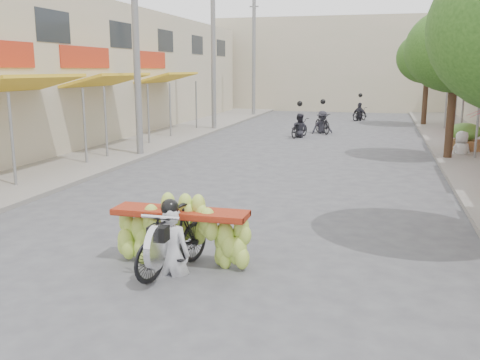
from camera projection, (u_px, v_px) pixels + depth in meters
name	position (u px, v px, depth m)	size (l,w,h in m)	color
ground	(124.00, 319.00, 6.88)	(120.00, 120.00, 0.00)	#4E4F53
sidewalk_left	(136.00, 143.00, 22.81)	(4.00, 60.00, 0.12)	gray
shophouse_row_left	(14.00, 73.00, 22.49)	(9.77, 40.00, 6.00)	#BCB194
far_building	(344.00, 65.00, 42.15)	(20.00, 6.00, 7.00)	#BCB194
utility_pole_mid	(136.00, 44.00, 18.77)	(0.60, 0.24, 8.00)	slate
utility_pole_far	(213.00, 52.00, 27.29)	(0.60, 0.24, 8.00)	slate
utility_pole_back	(254.00, 56.00, 35.81)	(0.60, 0.24, 8.00)	slate
street_tree_mid	(456.00, 50.00, 18.02)	(3.40, 3.40, 5.25)	#3A2719
street_tree_far	(428.00, 58.00, 29.38)	(3.40, 3.40, 5.25)	#3A2719
produce_crate_far	(465.00, 135.00, 20.34)	(1.20, 0.88, 1.16)	brown
banana_motorbike	(175.00, 228.00, 8.45)	(2.22, 1.92, 2.01)	black
pedestrian	(463.00, 131.00, 19.37)	(0.96, 0.80, 1.67)	silver
bg_motorbike_a	(299.00, 121.00, 25.06)	(0.99, 1.67, 1.95)	black
bg_motorbike_b	(322.00, 117.00, 26.56)	(1.33, 1.83, 1.95)	black
bg_motorbike_c	(360.00, 107.00, 33.15)	(1.15, 1.56, 1.95)	black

